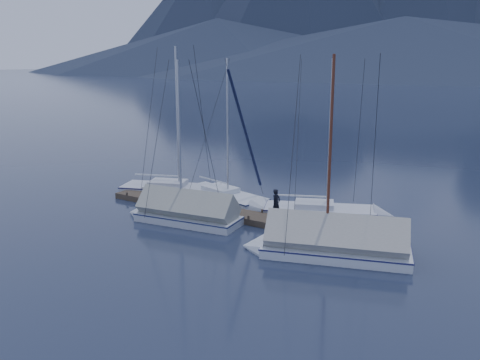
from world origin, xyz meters
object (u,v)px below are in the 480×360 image
Objects in this scene: sailboat_open_mid at (233,200)px; person at (276,203)px; sailboat_open_left at (187,191)px; sailboat_covered_far at (180,213)px; sailboat_covered_near at (323,245)px; sailboat_open_right at (336,213)px.

sailboat_open_mid is 6.28× the size of person.
sailboat_open_left is 5.90m from sailboat_covered_far.
sailboat_covered_far is (-8.54, 0.31, -0.03)m from sailboat_covered_near.
sailboat_covered_far is at bearing -93.11° from sailboat_open_mid.
sailboat_open_left reaches higher than sailboat_open_right.
sailboat_open_right is at bearing 40.41° from sailboat_covered_far.
sailboat_covered_near is 8.55m from sailboat_covered_far.
sailboat_covered_near is at bearing -116.06° from person.
sailboat_open_right is at bearing -25.98° from person.
sailboat_open_right is 0.97× the size of sailboat_covered_near.
sailboat_open_mid is at bearing 148.23° from sailboat_covered_near.
sailboat_covered_near is 1.04× the size of sailboat_covered_far.
person is at bearing -26.93° from sailboat_open_mid.
sailboat_open_left is at bearing -175.21° from sailboat_open_right.
sailboat_covered_far is at bearing -54.98° from sailboat_open_left.
sailboat_covered_far reaches higher than person.
person is (-4.07, 2.99, 0.61)m from sailboat_covered_near.
sailboat_open_right is (6.40, 0.85, -0.00)m from sailboat_open_mid.
person is at bearing -15.29° from sailboat_open_left.
person is (4.47, 2.68, 0.64)m from sailboat_covered_far.
sailboat_open_right is 6.25× the size of person.
sailboat_open_left is 12.99m from sailboat_covered_near.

